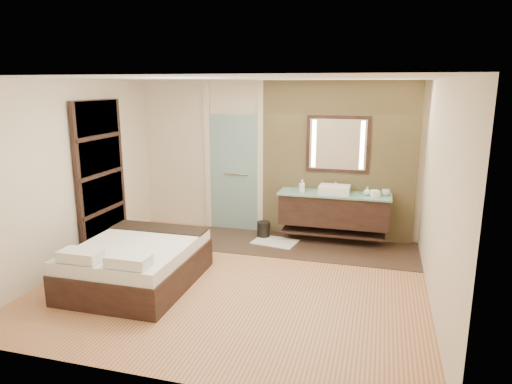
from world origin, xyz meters
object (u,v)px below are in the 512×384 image
(bed, at_px, (137,263))
(waste_bin, at_px, (264,230))
(vanity, at_px, (334,210))
(mirror_unit, at_px, (338,144))

(bed, bearing_deg, waste_bin, 62.92)
(vanity, relative_size, bed, 1.01)
(mirror_unit, bearing_deg, vanity, -90.00)
(mirror_unit, relative_size, waste_bin, 3.70)
(vanity, relative_size, mirror_unit, 1.75)
(bed, distance_m, waste_bin, 2.58)
(mirror_unit, bearing_deg, waste_bin, -165.67)
(vanity, xyz_separation_m, mirror_unit, (0.00, 0.24, 1.07))
(vanity, bearing_deg, bed, -134.89)
(mirror_unit, height_order, bed, mirror_unit)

